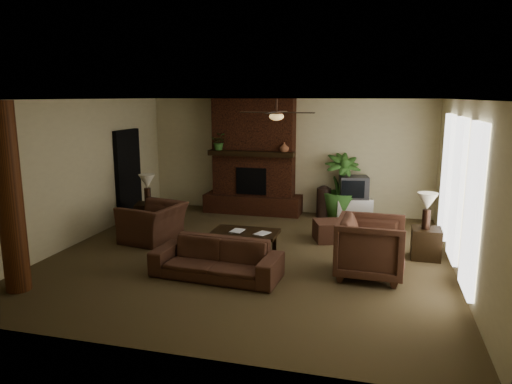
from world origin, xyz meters
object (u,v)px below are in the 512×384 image
(armchair_left, at_px, (153,216))
(log_column, at_px, (10,199))
(ottoman, at_px, (330,231))
(lamp_left, at_px, (147,183))
(coffee_table, at_px, (245,234))
(floor_plant, at_px, (341,200))
(sofa, at_px, (216,253))
(lamp_right, at_px, (427,204))
(armchair_right, at_px, (371,245))
(side_table_left, at_px, (148,216))
(tv_stand, at_px, (352,208))
(floor_vase, at_px, (324,199))
(side_table_right, at_px, (426,243))

(armchair_left, bearing_deg, log_column, -7.05)
(armchair_left, relative_size, ottoman, 1.91)
(lamp_left, bearing_deg, armchair_left, -57.11)
(coffee_table, xyz_separation_m, floor_plant, (1.47, 3.10, 0.06))
(sofa, xyz_separation_m, lamp_left, (-2.39, 2.33, 0.60))
(lamp_right, bearing_deg, floor_plant, 123.61)
(armchair_right, height_order, coffee_table, armchair_right)
(armchair_right, height_order, side_table_left, armchair_right)
(sofa, bearing_deg, lamp_right, 32.30)
(tv_stand, distance_m, side_table_left, 4.73)
(floor_vase, bearing_deg, tv_stand, 0.00)
(side_table_left, relative_size, lamp_right, 0.85)
(ottoman, height_order, floor_vase, floor_vase)
(floor_plant, height_order, lamp_right, lamp_right)
(log_column, relative_size, lamp_left, 4.31)
(armchair_right, distance_m, floor_vase, 3.85)
(coffee_table, distance_m, floor_plant, 3.43)
(armchair_right, distance_m, side_table_right, 1.51)
(lamp_right, bearing_deg, tv_stand, 119.02)
(armchair_right, xyz_separation_m, floor_vase, (-1.18, 3.66, -0.10))
(coffee_table, distance_m, side_table_right, 3.25)
(floor_vase, bearing_deg, lamp_left, -151.23)
(ottoman, relative_size, floor_vase, 0.78)
(log_column, height_order, floor_vase, log_column)
(log_column, xyz_separation_m, floor_vase, (3.91, 5.55, -0.97))
(armchair_left, relative_size, tv_stand, 1.35)
(log_column, xyz_separation_m, side_table_right, (6.03, 3.04, -1.12))
(sofa, xyz_separation_m, ottoman, (1.56, 2.43, -0.20))
(armchair_right, height_order, side_table_right, armchair_right)
(side_table_right, relative_size, lamp_right, 0.85)
(tv_stand, xyz_separation_m, lamp_right, (1.41, -2.55, 0.75))
(ottoman, relative_size, lamp_left, 0.92)
(armchair_right, xyz_separation_m, floor_plant, (-0.78, 3.66, -0.10))
(coffee_table, xyz_separation_m, side_table_left, (-2.56, 1.16, -0.10))
(coffee_table, relative_size, side_table_right, 2.18)
(ottoman, bearing_deg, floor_vase, 100.55)
(sofa, xyz_separation_m, armchair_left, (-1.87, 1.53, 0.10))
(ottoman, bearing_deg, floor_plant, 88.54)
(log_column, xyz_separation_m, armchair_left, (0.83, 2.78, -0.90))
(floor_vase, relative_size, floor_plant, 0.50)
(armchair_right, distance_m, lamp_left, 5.08)
(side_table_right, bearing_deg, lamp_right, -129.31)
(coffee_table, relative_size, floor_plant, 0.78)
(sofa, bearing_deg, tv_stand, 70.55)
(side_table_left, xyz_separation_m, lamp_left, (0.04, -0.04, 0.73))
(sofa, bearing_deg, coffee_table, 88.05)
(lamp_right, bearing_deg, sofa, -151.86)
(log_column, bearing_deg, ottoman, 40.74)
(armchair_left, xyz_separation_m, tv_stand, (3.76, 2.77, -0.25))
(side_table_left, xyz_separation_m, side_table_right, (5.75, -0.57, 0.00))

